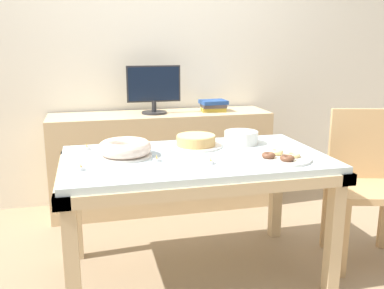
{
  "coord_description": "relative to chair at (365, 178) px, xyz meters",
  "views": [
    {
      "loc": [
        -0.57,
        -2.24,
        1.34
      ],
      "look_at": [
        -0.01,
        0.02,
        0.79
      ],
      "focal_mm": 40.0,
      "sensor_mm": 36.0,
      "label": 1
    }
  ],
  "objects": [
    {
      "name": "ground_plane",
      "position": [
        -1.08,
        0.04,
        -0.52
      ],
      "size": [
        12.0,
        12.0,
        0.0
      ],
      "primitive_type": "plane",
      "color": "#997F60"
    },
    {
      "name": "wall_back",
      "position": [
        -1.08,
        1.45,
        0.78
      ],
      "size": [
        8.0,
        0.1,
        2.6
      ],
      "primitive_type": "cube",
      "color": "silver",
      "rests_on": "ground"
    },
    {
      "name": "dining_table",
      "position": [
        -1.08,
        0.04,
        0.11
      ],
      "size": [
        1.48,
        0.86,
        0.73
      ],
      "color": "silver",
      "rests_on": "ground"
    },
    {
      "name": "chair",
      "position": [
        0.0,
        0.0,
        0.0
      ],
      "size": [
        0.51,
        0.51,
        0.94
      ],
      "color": "tan",
      "rests_on": "ground"
    },
    {
      "name": "sideboard",
      "position": [
        -1.08,
        1.15,
        -0.13
      ],
      "size": [
        1.76,
        0.44,
        0.79
      ],
      "color": "#D1B284",
      "rests_on": "ground"
    },
    {
      "name": "computer_monitor",
      "position": [
        -1.13,
        1.15,
        0.46
      ],
      "size": [
        0.42,
        0.2,
        0.38
      ],
      "color": "#262628",
      "rests_on": "sideboard"
    },
    {
      "name": "book_stack",
      "position": [
        -0.64,
        1.15,
        0.32
      ],
      "size": [
        0.22,
        0.19,
        0.09
      ],
      "color": "#B29933",
      "rests_on": "sideboard"
    },
    {
      "name": "cake_chocolate_round",
      "position": [
        -1.02,
        0.23,
        0.24
      ],
      "size": [
        0.31,
        0.31,
        0.07
      ],
      "color": "silver",
      "rests_on": "dining_table"
    },
    {
      "name": "cake_golden_bundt",
      "position": [
        -1.46,
        0.11,
        0.25
      ],
      "size": [
        0.3,
        0.3,
        0.09
      ],
      "color": "silver",
      "rests_on": "dining_table"
    },
    {
      "name": "pastry_platter",
      "position": [
        -0.65,
        -0.16,
        0.22
      ],
      "size": [
        0.31,
        0.31,
        0.04
      ],
      "color": "silver",
      "rests_on": "dining_table"
    },
    {
      "name": "plate_stack",
      "position": [
        -0.73,
        0.25,
        0.24
      ],
      "size": [
        0.21,
        0.21,
        0.08
      ],
      "color": "silver",
      "rests_on": "dining_table"
    },
    {
      "name": "tealight_near_front",
      "position": [
        -1.31,
        -0.03,
        0.21
      ],
      "size": [
        0.04,
        0.04,
        0.04
      ],
      "color": "silver",
      "rests_on": "dining_table"
    },
    {
      "name": "tealight_left_edge",
      "position": [
        -1.04,
        -0.15,
        0.21
      ],
      "size": [
        0.04,
        0.04,
        0.04
      ],
      "color": "silver",
      "rests_on": "dining_table"
    },
    {
      "name": "tealight_right_edge",
      "position": [
        -1.7,
        -0.1,
        0.21
      ],
      "size": [
        0.04,
        0.04,
        0.04
      ],
      "color": "silver",
      "rests_on": "dining_table"
    },
    {
      "name": "tealight_near_cakes",
      "position": [
        -1.67,
        0.33,
        0.21
      ],
      "size": [
        0.04,
        0.04,
        0.04
      ],
      "color": "silver",
      "rests_on": "dining_table"
    }
  ]
}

